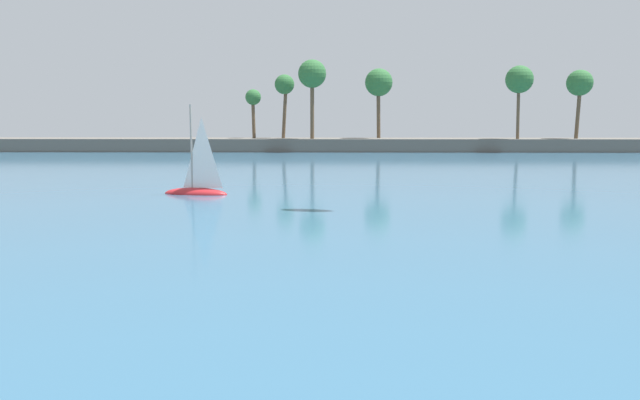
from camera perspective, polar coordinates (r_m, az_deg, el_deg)
sea at (r=67.24m, az=-1.24°, el=3.52°), size 220.00×117.54×0.06m
palm_headland at (r=85.76m, az=0.88°, el=6.04°), size 99.15×6.36×12.24m
sailboat_near_shore at (r=40.11m, az=-11.13°, el=1.30°), size 4.30×1.98×6.00m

